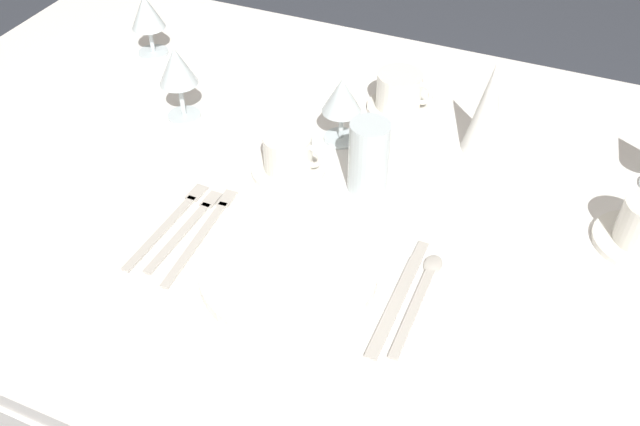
% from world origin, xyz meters
% --- Properties ---
extents(ground_plane, '(6.00, 6.00, 0.00)m').
position_xyz_m(ground_plane, '(0.00, 0.00, 0.00)').
color(ground_plane, '#383D47').
extents(dining_table, '(1.80, 1.11, 0.74)m').
position_xyz_m(dining_table, '(0.00, 0.00, 0.66)').
color(dining_table, white).
rests_on(dining_table, ground).
extents(dinner_plate, '(0.27, 0.27, 0.02)m').
position_xyz_m(dinner_plate, '(0.02, -0.21, 0.75)').
color(dinner_plate, white).
rests_on(dinner_plate, dining_table).
extents(fork_outer, '(0.03, 0.23, 0.00)m').
position_xyz_m(fork_outer, '(-0.14, -0.19, 0.74)').
color(fork_outer, beige).
rests_on(fork_outer, dining_table).
extents(fork_inner, '(0.02, 0.20, 0.00)m').
position_xyz_m(fork_inner, '(-0.17, -0.19, 0.74)').
color(fork_inner, beige).
rests_on(fork_inner, dining_table).
extents(fork_salad, '(0.03, 0.22, 0.00)m').
position_xyz_m(fork_salad, '(-0.20, -0.19, 0.74)').
color(fork_salad, beige).
rests_on(fork_salad, dining_table).
extents(dinner_knife, '(0.02, 0.24, 0.00)m').
position_xyz_m(dinner_knife, '(0.19, -0.20, 0.74)').
color(dinner_knife, beige).
rests_on(dinner_knife, dining_table).
extents(spoon_soup, '(0.03, 0.21, 0.01)m').
position_xyz_m(spoon_soup, '(0.22, -0.17, 0.74)').
color(spoon_soup, beige).
rests_on(spoon_soup, dining_table).
extents(saucer_left, '(0.12, 0.12, 0.01)m').
position_xyz_m(saucer_left, '(0.03, 0.27, 0.74)').
color(saucer_left, white).
rests_on(saucer_left, dining_table).
extents(coffee_cup_left, '(0.11, 0.09, 0.07)m').
position_xyz_m(coffee_cup_left, '(0.04, 0.27, 0.78)').
color(coffee_cup_left, white).
rests_on(coffee_cup_left, saucer_left).
extents(saucer_right, '(0.14, 0.14, 0.01)m').
position_xyz_m(saucer_right, '(0.50, 0.06, 0.74)').
color(saucer_right, white).
rests_on(saucer_right, dining_table).
extents(saucer_far, '(0.13, 0.13, 0.01)m').
position_xyz_m(saucer_far, '(-0.08, 0.01, 0.74)').
color(saucer_far, white).
rests_on(saucer_far, dining_table).
extents(coffee_cup_far, '(0.11, 0.08, 0.07)m').
position_xyz_m(coffee_cup_far, '(-0.08, 0.01, 0.78)').
color(coffee_cup_far, white).
rests_on(coffee_cup_far, saucer_far).
extents(wine_glass_centre, '(0.07, 0.07, 0.14)m').
position_xyz_m(wine_glass_centre, '(-0.53, 0.27, 0.83)').
color(wine_glass_centre, silver).
rests_on(wine_glass_centre, dining_table).
extents(wine_glass_right, '(0.07, 0.07, 0.15)m').
position_xyz_m(wine_glass_right, '(-0.34, 0.08, 0.85)').
color(wine_glass_right, silver).
rests_on(wine_glass_right, dining_table).
extents(wine_glass_far, '(0.07, 0.07, 0.13)m').
position_xyz_m(wine_glass_far, '(-0.03, 0.13, 0.83)').
color(wine_glass_far, silver).
rests_on(wine_glass_far, dining_table).
extents(drink_tumbler, '(0.07, 0.07, 0.13)m').
position_xyz_m(drink_tumbler, '(0.06, 0.02, 0.80)').
color(drink_tumbler, silver).
rests_on(drink_tumbler, dining_table).
extents(napkin_folded, '(0.07, 0.07, 0.18)m').
position_xyz_m(napkin_folded, '(0.22, 0.20, 0.83)').
color(napkin_folded, white).
rests_on(napkin_folded, dining_table).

